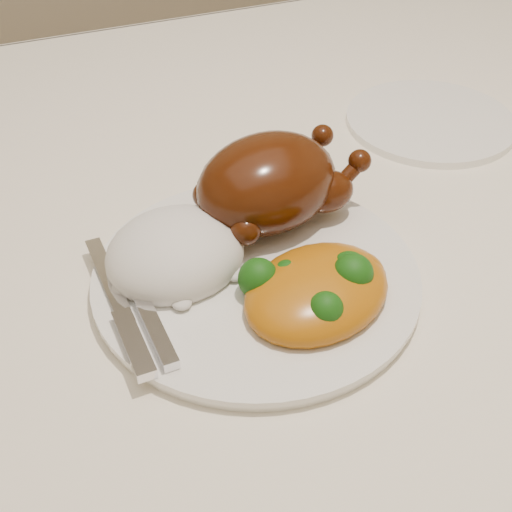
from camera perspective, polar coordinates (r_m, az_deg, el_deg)
name	(u,v)px	position (r m, az deg, el deg)	size (l,w,h in m)	color
dining_table	(228,288)	(0.79, -2.24, -2.57)	(1.60, 0.90, 0.76)	brown
tablecloth	(226,236)	(0.74, -2.38, 1.61)	(1.73, 1.03, 0.18)	white
dinner_plate	(256,278)	(0.64, 0.00, -1.81)	(0.29, 0.29, 0.01)	white
side_plate	(430,121)	(0.90, 13.78, 10.45)	(0.20, 0.20, 0.01)	white
roast_chicken	(271,182)	(0.67, 1.19, 5.94)	(0.18, 0.13, 0.09)	#471B07
rice_mound	(175,254)	(0.64, -6.47, 0.16)	(0.16, 0.15, 0.07)	white
mac_and_cheese	(320,288)	(0.60, 5.16, -2.60)	(0.17, 0.15, 0.06)	#BA670B
cutlery	(136,317)	(0.59, -9.60, -4.85)	(0.04, 0.18, 0.01)	silver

